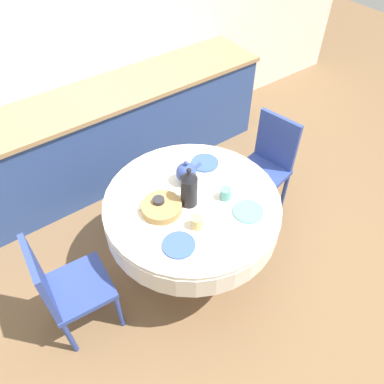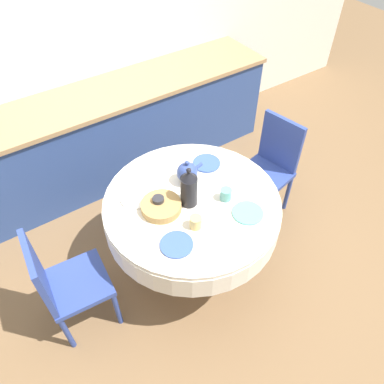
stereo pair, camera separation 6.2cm
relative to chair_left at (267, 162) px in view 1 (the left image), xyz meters
name	(u,v)px [view 1 (the left image)]	position (x,y,z in m)	size (l,w,h in m)	color
ground_plane	(192,264)	(-0.93, -0.19, -0.50)	(12.00, 12.00, 0.00)	brown
wall_back	(70,35)	(-0.93, 1.55, 0.80)	(7.00, 0.05, 2.60)	silver
kitchen_counter	(106,136)	(-0.93, 1.21, -0.05)	(3.24, 0.64, 0.90)	#2D4784
dining_table	(192,213)	(-0.93, -0.19, 0.15)	(1.22, 1.22, 0.78)	olive
chair_left	(267,162)	(0.00, 0.00, 0.00)	(0.47, 0.47, 0.91)	#2D428E
chair_right	(65,287)	(-1.88, -0.11, 0.00)	(0.43, 0.43, 0.91)	#2D428E
plate_near_left	(179,245)	(-1.22, -0.44, 0.28)	(0.20, 0.20, 0.01)	#3856AD
cup_near_left	(197,222)	(-1.04, -0.39, 0.32)	(0.08, 0.08, 0.08)	#DBB766
plate_near_right	(248,211)	(-0.70, -0.49, 0.28)	(0.20, 0.20, 0.01)	#60BCB7
cup_near_right	(226,193)	(-0.74, -0.30, 0.32)	(0.08, 0.08, 0.08)	#5BA39E
plate_far_left	(135,199)	(-1.24, 0.04, 0.28)	(0.20, 0.20, 0.01)	white
cup_far_left	(159,203)	(-1.15, -0.11, 0.32)	(0.08, 0.08, 0.08)	#28282D
plate_far_right	(205,163)	(-0.64, 0.06, 0.28)	(0.20, 0.20, 0.01)	#3856AD
cup_far_right	(187,173)	(-0.83, 0.02, 0.32)	(0.08, 0.08, 0.08)	#5BA39E
coffee_carafe	(189,188)	(-0.96, -0.19, 0.41)	(0.11, 0.11, 0.31)	black
teapot	(186,173)	(-0.86, -0.02, 0.36)	(0.20, 0.15, 0.19)	#33478E
bread_basket	(162,207)	(-1.15, -0.14, 0.31)	(0.27, 0.27, 0.06)	#AD844C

